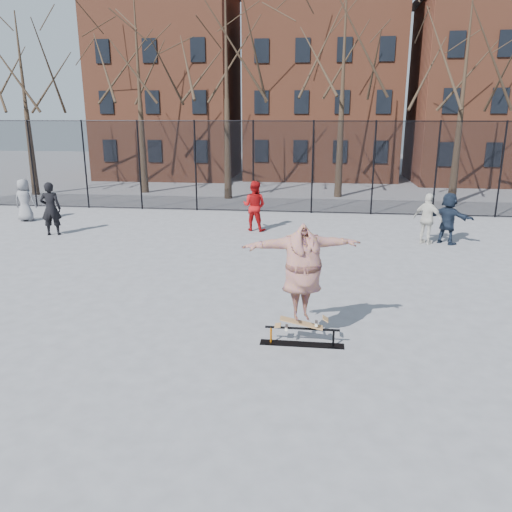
# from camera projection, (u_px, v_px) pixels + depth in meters

# --- Properties ---
(ground) EXTENTS (100.00, 100.00, 0.00)m
(ground) POSITION_uv_depth(u_px,v_px,m) (238.00, 333.00, 9.91)
(ground) COLOR slate
(skate_rail) EXTENTS (1.58, 0.24, 0.35)m
(skate_rail) POSITION_uv_depth(u_px,v_px,m) (302.00, 338.00, 9.37)
(skate_rail) COLOR black
(skate_rail) RESTS_ON ground
(skateboard) EXTENTS (0.88, 0.21, 0.10)m
(skateboard) POSITION_uv_depth(u_px,v_px,m) (301.00, 325.00, 9.30)
(skateboard) COLOR #A47041
(skateboard) RESTS_ON skate_rail
(skater) EXTENTS (2.30, 1.26, 1.80)m
(skater) POSITION_uv_depth(u_px,v_px,m) (303.00, 276.00, 9.04)
(skater) COLOR #5C3A92
(skater) RESTS_ON skateboard
(bystander_grey) EXTENTS (0.86, 0.58, 1.72)m
(bystander_grey) POSITION_uv_depth(u_px,v_px,m) (25.00, 200.00, 20.25)
(bystander_grey) COLOR slate
(bystander_grey) RESTS_ON ground
(bystander_black) EXTENTS (0.80, 0.64, 1.92)m
(bystander_black) POSITION_uv_depth(u_px,v_px,m) (51.00, 209.00, 17.84)
(bystander_black) COLOR black
(bystander_black) RESTS_ON ground
(bystander_red) EXTENTS (1.05, 0.90, 1.86)m
(bystander_red) POSITION_uv_depth(u_px,v_px,m) (254.00, 206.00, 18.57)
(bystander_red) COLOR #A70E10
(bystander_red) RESTS_ON ground
(bystander_white) EXTENTS (1.05, 0.94, 1.71)m
(bystander_white) POSITION_uv_depth(u_px,v_px,m) (428.00, 219.00, 16.59)
(bystander_white) COLOR silver
(bystander_white) RESTS_ON ground
(bystander_navy) EXTENTS (1.54, 1.45, 1.73)m
(bystander_navy) POSITION_uv_depth(u_px,v_px,m) (448.00, 218.00, 16.64)
(bystander_navy) COLOR #1A2334
(bystander_navy) RESTS_ON ground
(fence) EXTENTS (34.03, 0.07, 4.00)m
(fence) POSITION_uv_depth(u_px,v_px,m) (285.00, 166.00, 21.78)
(fence) COLOR black
(fence) RESTS_ON ground
(tree_row) EXTENTS (33.66, 7.46, 10.67)m
(tree_row) POSITION_uv_depth(u_px,v_px,m) (287.00, 48.00, 24.34)
(tree_row) COLOR black
(tree_row) RESTS_ON ground
(rowhouses) EXTENTS (29.00, 7.00, 13.00)m
(rowhouses) POSITION_uv_depth(u_px,v_px,m) (310.00, 86.00, 33.02)
(rowhouses) COLOR brown
(rowhouses) RESTS_ON ground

